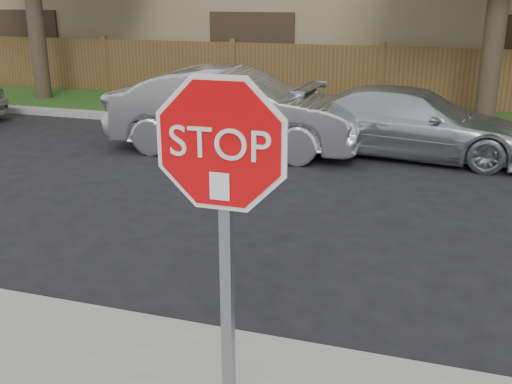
% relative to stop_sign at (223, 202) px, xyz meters
% --- Properties ---
extents(ground, '(90.00, 90.00, 0.00)m').
position_rel_stop_sign_xyz_m(ground, '(-0.59, 1.48, -1.83)').
color(ground, black).
rests_on(ground, ground).
extents(far_curb, '(70.00, 0.30, 0.15)m').
position_rel_stop_sign_xyz_m(far_curb, '(-0.59, 9.63, -1.75)').
color(far_curb, gray).
rests_on(far_curb, ground).
extents(grass_strip, '(70.00, 3.00, 0.12)m').
position_rel_stop_sign_xyz_m(grass_strip, '(-0.59, 11.28, -1.77)').
color(grass_strip, '#1E4714').
rests_on(grass_strip, ground).
extents(fence, '(70.00, 0.12, 1.60)m').
position_rel_stop_sign_xyz_m(fence, '(-0.59, 12.88, -1.03)').
color(fence, '#54381D').
rests_on(fence, ground).
extents(stop_sign, '(1.01, 0.13, 2.55)m').
position_rel_stop_sign_xyz_m(stop_sign, '(0.00, 0.00, 0.00)').
color(stop_sign, gray).
rests_on(stop_sign, sidewalk_near).
extents(sedan_left, '(4.81, 1.91, 1.56)m').
position_rel_stop_sign_xyz_m(sedan_left, '(-2.70, 7.68, -1.05)').
color(sedan_left, '#B2B2B7').
rests_on(sedan_left, ground).
extents(sedan_right, '(4.41, 2.08, 1.24)m').
position_rel_stop_sign_xyz_m(sedan_right, '(0.52, 8.35, -1.21)').
color(sedan_right, '#BABDC3').
rests_on(sedan_right, ground).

